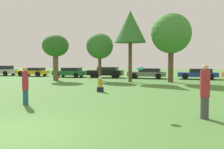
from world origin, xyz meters
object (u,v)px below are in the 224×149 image
(parked_car_grey, at_px, (148,73))
(person_thrower, at_px, (25,85))
(tree_1, at_px, (100,46))
(person_catcher, at_px, (205,91))
(frisbee, at_px, (140,69))
(parked_car_blue, at_px, (198,73))
(parked_car_yellow, at_px, (33,71))
(tree_2, at_px, (130,27))
(tree_0, at_px, (55,47))
(tree_3, at_px, (171,34))
(parked_car_silver, at_px, (1,70))
(parked_car_green, at_px, (70,72))
(bystander_sitting, at_px, (100,85))
(parked_car_black, at_px, (106,72))

(parked_car_grey, bearing_deg, person_thrower, 79.29)
(parked_car_grey, bearing_deg, tree_1, 45.92)
(tree_1, bearing_deg, person_catcher, -60.01)
(frisbee, bearing_deg, parked_car_blue, 80.08)
(person_catcher, relative_size, parked_car_yellow, 0.46)
(tree_2, xyz_separation_m, parked_car_blue, (6.73, 5.51, -4.72))
(tree_0, distance_m, parked_car_blue, 16.04)
(tree_0, height_order, tree_3, tree_3)
(tree_0, relative_size, tree_1, 0.98)
(frisbee, bearing_deg, person_thrower, 175.16)
(tree_2, bearing_deg, parked_car_silver, 163.56)
(person_catcher, bearing_deg, parked_car_green, -48.20)
(tree_1, xyz_separation_m, tree_3, (7.20, -0.02, 1.09))
(person_thrower, xyz_separation_m, bystander_sitting, (1.87, 5.60, -0.49))
(bystander_sitting, xyz_separation_m, tree_3, (4.24, 9.00, 4.22))
(person_thrower, relative_size, bystander_sitting, 1.73)
(tree_3, xyz_separation_m, parked_car_black, (-7.94, 4.74, -3.96))
(bystander_sitting, xyz_separation_m, parked_car_blue, (7.11, 13.95, 0.20))
(tree_3, bearing_deg, person_thrower, -112.71)
(parked_car_silver, height_order, parked_car_yellow, parked_car_silver)
(person_catcher, height_order, tree_2, tree_2)
(parked_car_grey, bearing_deg, bystander_sitting, 83.02)
(tree_0, height_order, tree_1, tree_1)
(parked_car_grey, xyz_separation_m, parked_car_blue, (5.68, 0.23, 0.00))
(frisbee, relative_size, tree_3, 0.04)
(parked_car_green, bearing_deg, parked_car_black, -178.54)
(person_thrower, relative_size, parked_car_silver, 0.40)
(bystander_sitting, relative_size, parked_car_blue, 0.24)
(tree_1, bearing_deg, parked_car_grey, 46.95)
(parked_car_silver, bearing_deg, bystander_sitting, 142.56)
(person_catcher, distance_m, parked_car_blue, 20.41)
(frisbee, distance_m, parked_car_green, 23.03)
(person_thrower, xyz_separation_m, person_catcher, (7.82, -0.82, 0.05))
(parked_car_yellow, bearing_deg, bystander_sitting, 133.90)
(frisbee, distance_m, tree_2, 15.30)
(tree_1, xyz_separation_m, parked_car_black, (-0.73, 4.72, -2.87))
(parked_car_blue, bearing_deg, parked_car_grey, 1.30)
(parked_car_green, height_order, parked_car_grey, parked_car_green)
(tree_0, bearing_deg, tree_1, 11.97)
(person_thrower, height_order, bystander_sitting, person_thrower)
(bystander_sitting, bearing_deg, parked_car_green, 121.93)
(person_catcher, xyz_separation_m, parked_car_silver, (-25.28, 20.68, -0.25))
(frisbee, distance_m, tree_3, 15.35)
(parked_car_black, bearing_deg, tree_2, 126.47)
(parked_car_silver, xyz_separation_m, parked_car_blue, (26.43, -0.30, -0.09))
(parked_car_blue, bearing_deg, tree_2, 38.24)
(parked_car_yellow, height_order, parked_car_green, parked_car_green)
(person_thrower, relative_size, tree_1, 0.36)
(parked_car_yellow, distance_m, parked_car_green, 5.73)
(person_thrower, bearing_deg, person_catcher, -0.00)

